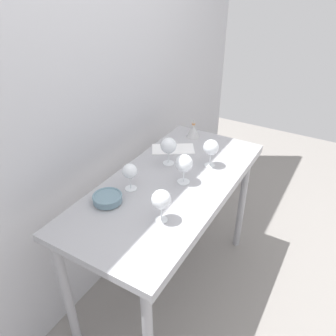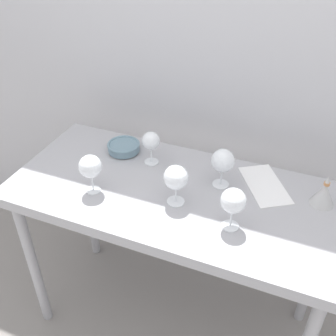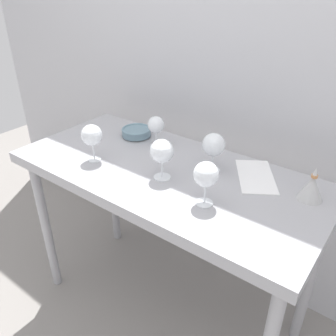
{
  "view_description": "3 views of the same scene",
  "coord_description": "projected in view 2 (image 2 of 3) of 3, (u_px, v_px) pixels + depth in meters",
  "views": [
    {
      "loc": [
        -1.36,
        -0.79,
        1.96
      ],
      "look_at": [
        -0.03,
        -0.01,
        1.01
      ],
      "focal_mm": 35.58,
      "sensor_mm": 36.0,
      "label": 1
    },
    {
      "loc": [
        0.48,
        -1.23,
        1.96
      ],
      "look_at": [
        -0.03,
        -0.0,
        1.01
      ],
      "focal_mm": 43.06,
      "sensor_mm": 36.0,
      "label": 2
    },
    {
      "loc": [
        0.81,
        -1.06,
        1.66
      ],
      "look_at": [
        0.04,
        -0.04,
        0.93
      ],
      "focal_mm": 37.33,
      "sensor_mm": 36.0,
      "label": 3
    }
  ],
  "objects": [
    {
      "name": "steel_counter",
      "position": [
        174.0,
        209.0,
        1.75
      ],
      "size": [
        1.4,
        0.65,
        0.9
      ],
      "color": "#A3A3A9",
      "rests_on": "ground_plane"
    },
    {
      "name": "wine_glass_near_right",
      "position": [
        233.0,
        202.0,
        1.44
      ],
      "size": [
        0.09,
        0.09,
        0.17
      ],
      "color": "white",
      "rests_on": "steel_counter"
    },
    {
      "name": "tasting_sheet_upper",
      "position": [
        265.0,
        185.0,
        1.72
      ],
      "size": [
        0.27,
        0.31,
        0.0
      ],
      "primitive_type": "cube",
      "rotation": [
        0.0,
        0.0,
        0.57
      ],
      "color": "white",
      "rests_on": "steel_counter"
    },
    {
      "name": "wine_glass_near_center",
      "position": [
        176.0,
        178.0,
        1.56
      ],
      "size": [
        0.1,
        0.1,
        0.17
      ],
      "color": "white",
      "rests_on": "steel_counter"
    },
    {
      "name": "wine_glass_near_left",
      "position": [
        90.0,
        167.0,
        1.61
      ],
      "size": [
        0.1,
        0.1,
        0.17
      ],
      "color": "white",
      "rests_on": "steel_counter"
    },
    {
      "name": "back_wall",
      "position": [
        215.0,
        58.0,
        1.83
      ],
      "size": [
        3.8,
        0.04,
        2.6
      ],
      "primitive_type": "cube",
      "color": "#BCBCC1",
      "rests_on": "ground_plane"
    },
    {
      "name": "ground_plane",
      "position": [
        173.0,
        316.0,
        2.22
      ],
      "size": [
        6.0,
        6.0,
        0.0
      ],
      "primitive_type": "plane",
      "color": "gray"
    },
    {
      "name": "decanter_funnel",
      "position": [
        324.0,
        194.0,
        1.59
      ],
      "size": [
        0.1,
        0.1,
        0.14
      ],
      "color": "#B9B9B9",
      "rests_on": "steel_counter"
    },
    {
      "name": "tasting_bowl",
      "position": [
        124.0,
        147.0,
        1.91
      ],
      "size": [
        0.16,
        0.16,
        0.05
      ],
      "color": "beige",
      "rests_on": "steel_counter"
    },
    {
      "name": "wine_glass_far_left",
      "position": [
        151.0,
        142.0,
        1.79
      ],
      "size": [
        0.08,
        0.08,
        0.16
      ],
      "color": "white",
      "rests_on": "steel_counter"
    },
    {
      "name": "wine_glass_far_right",
      "position": [
        223.0,
        161.0,
        1.65
      ],
      "size": [
        0.1,
        0.1,
        0.17
      ],
      "color": "white",
      "rests_on": "steel_counter"
    }
  ]
}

